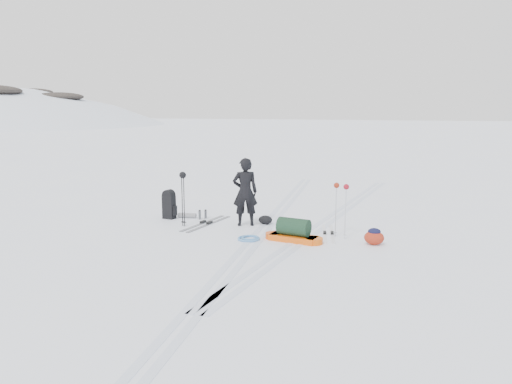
# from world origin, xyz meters

# --- Properties ---
(ground) EXTENTS (200.00, 200.00, 0.00)m
(ground) POSITION_xyz_m (0.00, 0.00, 0.00)
(ground) COLOR white
(ground) RESTS_ON ground
(ski_tracks) EXTENTS (3.38, 17.97, 0.01)m
(ski_tracks) POSITION_xyz_m (0.61, 0.88, 0.00)
(ski_tracks) COLOR silver
(ski_tracks) RESTS_ON ground
(skier) EXTENTS (0.75, 0.63, 1.74)m
(skier) POSITION_xyz_m (-0.60, 0.61, 0.87)
(skier) COLOR black
(skier) RESTS_ON ground
(pulk_sled) EXTENTS (1.43, 0.65, 0.53)m
(pulk_sled) POSITION_xyz_m (0.91, -0.51, 0.20)
(pulk_sled) COLOR #EA590D
(pulk_sled) RESTS_ON ground
(expedition_rucksack) EXTENTS (0.86, 0.44, 0.80)m
(expedition_rucksack) POSITION_xyz_m (-2.77, 0.79, 0.37)
(expedition_rucksack) COLOR black
(expedition_rucksack) RESTS_ON ground
(ski_poles_black) EXTENTS (0.20, 0.17, 1.40)m
(ski_poles_black) POSITION_xyz_m (-2.08, 0.09, 1.15)
(ski_poles_black) COLOR black
(ski_poles_black) RESTS_ON ground
(ski_poles_silver) EXTENTS (0.37, 0.28, 1.28)m
(ski_poles_silver) POSITION_xyz_m (1.89, 0.08, 1.07)
(ski_poles_silver) COLOR #B8BAC0
(ski_poles_silver) RESTS_ON ground
(touring_skis_grey) EXTENTS (0.65, 2.02, 0.07)m
(touring_skis_grey) POSITION_xyz_m (-1.63, 0.47, 0.02)
(touring_skis_grey) COLOR gray
(touring_skis_grey) RESTS_ON ground
(touring_skis_white) EXTENTS (0.58, 1.78, 0.06)m
(touring_skis_white) POSITION_xyz_m (1.58, 0.32, 0.01)
(touring_skis_white) COLOR silver
(touring_skis_white) RESTS_ON ground
(rope_coil) EXTENTS (0.58, 0.58, 0.06)m
(rope_coil) POSITION_xyz_m (-0.09, -0.68, 0.03)
(rope_coil) COLOR #528CC7
(rope_coil) RESTS_ON ground
(small_daypack) EXTENTS (0.51, 0.44, 0.37)m
(small_daypack) POSITION_xyz_m (2.68, -0.30, 0.18)
(small_daypack) COLOR maroon
(small_daypack) RESTS_ON ground
(thermos_pair) EXTENTS (0.18, 0.25, 0.26)m
(thermos_pair) POSITION_xyz_m (-1.94, 0.99, 0.12)
(thermos_pair) COLOR slate
(thermos_pair) RESTS_ON ground
(stuff_sack) EXTENTS (0.44, 0.38, 0.23)m
(stuff_sack) POSITION_xyz_m (-0.14, 0.89, 0.11)
(stuff_sack) COLOR black
(stuff_sack) RESTS_ON ground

